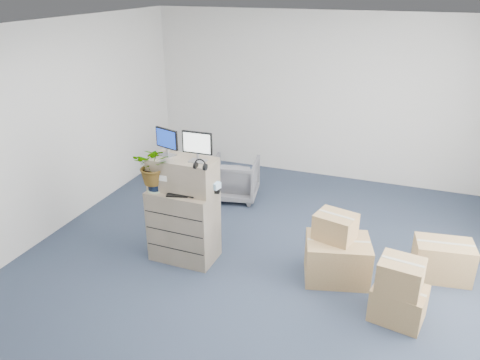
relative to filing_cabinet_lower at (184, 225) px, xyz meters
The scene contains 16 objects.
ground 1.12m from the filing_cabinet_lower, 11.85° to the right, with size 7.00×7.00×0.00m, color #273547.
wall_back 3.57m from the filing_cabinet_lower, 73.12° to the left, with size 6.00×0.02×2.80m, color silver.
filing_cabinet_lower is the anchor object (origin of this frame).
filing_cabinet_upper 0.66m from the filing_cabinet_lower, 88.74° to the left, with size 0.79×0.40×0.40m, color gray.
monitor_left 1.07m from the filing_cabinet_lower, 159.44° to the left, with size 0.33×0.17×0.33m.
monitor_right 1.08m from the filing_cabinet_lower, ahead, with size 0.36×0.14×0.36m.
headphones 0.97m from the filing_cabinet_lower, 24.40° to the right, with size 0.14×0.14×0.02m, color black.
keyboard 0.49m from the filing_cabinet_lower, 58.23° to the right, with size 0.37×0.16×0.02m, color black.
mouse 0.59m from the filing_cabinet_lower, 21.42° to the right, with size 0.08×0.05×0.03m, color silver.
water_bottle 0.60m from the filing_cabinet_lower, 38.45° to the left, with size 0.07×0.07×0.25m, color gray.
phone_dock 0.51m from the filing_cabinet_lower, 97.90° to the left, with size 0.06×0.05×0.12m.
external_drive 0.61m from the filing_cabinet_lower, 18.04° to the left, with size 0.19×0.14×0.06m, color black.
tissue_box 0.66m from the filing_cabinet_lower, 15.79° to the left, with size 0.21×0.10×0.08m, color #3E91D5.
potted_plant 0.79m from the filing_cabinet_lower, 161.80° to the right, with size 0.52×0.55×0.46m.
office_chair 1.85m from the filing_cabinet_lower, 91.08° to the left, with size 0.70×0.66×0.72m, color #5E5E63.
cardboard_boxes 2.35m from the filing_cabinet_lower, ahead, with size 1.93×1.45×0.81m.
Camera 1 is at (1.43, -4.30, 3.28)m, focal length 35.00 mm.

